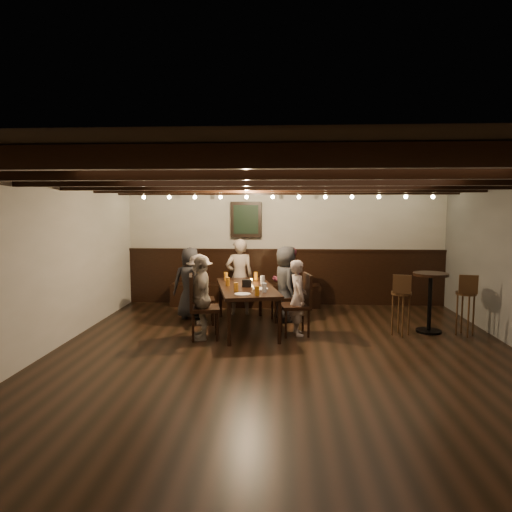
# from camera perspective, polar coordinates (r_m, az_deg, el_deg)

# --- Properties ---
(room) EXTENTS (7.00, 7.00, 7.00)m
(room) POSITION_cam_1_polar(r_m,az_deg,el_deg) (8.16, 1.70, -0.37)
(room) COLOR black
(room) RESTS_ON ground
(dining_table) EXTENTS (1.22, 2.03, 0.71)m
(dining_table) POSITION_cam_1_polar(r_m,az_deg,el_deg) (7.45, -1.19, -4.26)
(dining_table) COLOR black
(dining_table) RESTS_ON floor
(chair_left_near) EXTENTS (0.48, 0.48, 0.88)m
(chair_left_near) POSITION_cam_1_polar(r_m,az_deg,el_deg) (7.91, -6.80, -6.52)
(chair_left_near) COLOR black
(chair_left_near) RESTS_ON floor
(chair_left_far) EXTENTS (0.53, 0.53, 0.98)m
(chair_left_far) POSITION_cam_1_polar(r_m,az_deg,el_deg) (7.03, -6.60, -7.86)
(chair_left_far) COLOR black
(chair_left_far) RESTS_ON floor
(chair_right_near) EXTENTS (0.47, 0.47, 0.87)m
(chair_right_near) POSITION_cam_1_polar(r_m,az_deg,el_deg) (8.08, 3.50, -6.24)
(chair_right_near) COLOR black
(chair_right_near) RESTS_ON floor
(chair_right_far) EXTENTS (0.52, 0.52, 0.96)m
(chair_right_far) POSITION_cam_1_polar(r_m,az_deg,el_deg) (7.22, 5.01, -7.51)
(chair_right_far) COLOR black
(chair_right_far) RESTS_ON floor
(person_bench_left) EXTENTS (0.70, 0.53, 1.29)m
(person_bench_left) POSITION_cam_1_polar(r_m,az_deg,el_deg) (8.28, -8.18, -3.33)
(person_bench_left) COLOR #272729
(person_bench_left) RESTS_ON floor
(person_bench_centre) EXTENTS (0.58, 0.44, 1.42)m
(person_bench_centre) POSITION_cam_1_polar(r_m,az_deg,el_deg) (8.47, -2.09, -2.62)
(person_bench_centre) COLOR slate
(person_bench_centre) RESTS_ON floor
(person_bench_right) EXTENTS (0.70, 0.59, 1.26)m
(person_bench_right) POSITION_cam_1_polar(r_m,az_deg,el_deg) (8.48, 4.09, -3.15)
(person_bench_right) COLOR maroon
(person_bench_right) RESTS_ON floor
(person_left_near) EXTENTS (0.60, 0.85, 1.20)m
(person_left_near) POSITION_cam_1_polar(r_m,az_deg,el_deg) (7.85, -7.06, -4.16)
(person_left_near) COLOR gray
(person_left_near) RESTS_ON floor
(person_left_far) EXTENTS (0.46, 0.79, 1.27)m
(person_left_far) POSITION_cam_1_polar(r_m,az_deg,el_deg) (6.96, -6.88, -5.18)
(person_left_far) COLOR gray
(person_left_far) RESTS_ON floor
(person_right_near) EXTENTS (0.54, 0.72, 1.32)m
(person_right_near) POSITION_cam_1_polar(r_m,az_deg,el_deg) (8.01, 3.74, -3.48)
(person_right_near) COLOR #28282A
(person_right_near) RESTS_ON floor
(person_right_far) EXTENTS (0.36, 0.48, 1.18)m
(person_right_far) POSITION_cam_1_polar(r_m,az_deg,el_deg) (7.16, 5.26, -5.20)
(person_right_far) COLOR #AB9890
(person_right_far) RESTS_ON floor
(pint_a) EXTENTS (0.07, 0.07, 0.14)m
(pint_a) POSITION_cam_1_polar(r_m,az_deg,el_deg) (8.09, -3.79, -2.53)
(pint_a) COLOR #BF7219
(pint_a) RESTS_ON dining_table
(pint_b) EXTENTS (0.07, 0.07, 0.14)m
(pint_b) POSITION_cam_1_polar(r_m,az_deg,el_deg) (8.10, -0.01, -2.51)
(pint_b) COLOR #BF7219
(pint_b) RESTS_ON dining_table
(pint_c) EXTENTS (0.07, 0.07, 0.14)m
(pint_c) POSITION_cam_1_polar(r_m,az_deg,el_deg) (7.50, -3.56, -3.21)
(pint_c) COLOR #BF7219
(pint_c) RESTS_ON dining_table
(pint_d) EXTENTS (0.07, 0.07, 0.14)m
(pint_d) POSITION_cam_1_polar(r_m,az_deg,el_deg) (7.67, 0.85, -2.99)
(pint_d) COLOR silver
(pint_d) RESTS_ON dining_table
(pint_e) EXTENTS (0.07, 0.07, 0.14)m
(pint_e) POSITION_cam_1_polar(r_m,az_deg,el_deg) (6.96, -2.52, -3.92)
(pint_e) COLOR #BF7219
(pint_e) RESTS_ON dining_table
(pint_f) EXTENTS (0.07, 0.07, 0.14)m
(pint_f) POSITION_cam_1_polar(r_m,az_deg,el_deg) (6.92, 1.04, -3.97)
(pint_f) COLOR silver
(pint_f) RESTS_ON dining_table
(pint_g) EXTENTS (0.07, 0.07, 0.14)m
(pint_g) POSITION_cam_1_polar(r_m,az_deg,el_deg) (6.66, 0.11, -4.37)
(pint_g) COLOR #BF7219
(pint_g) RESTS_ON dining_table
(plate_near) EXTENTS (0.24, 0.24, 0.01)m
(plate_near) POSITION_cam_1_polar(r_m,az_deg,el_deg) (6.74, -1.70, -4.79)
(plate_near) COLOR white
(plate_near) RESTS_ON dining_table
(plate_far) EXTENTS (0.24, 0.24, 0.01)m
(plate_far) POSITION_cam_1_polar(r_m,az_deg,el_deg) (7.17, 0.55, -4.13)
(plate_far) COLOR white
(plate_far) RESTS_ON dining_table
(condiment_caddy) EXTENTS (0.15, 0.10, 0.12)m
(condiment_caddy) POSITION_cam_1_polar(r_m,az_deg,el_deg) (7.38, -1.14, -3.42)
(condiment_caddy) COLOR black
(condiment_caddy) RESTS_ON dining_table
(candle) EXTENTS (0.05, 0.05, 0.05)m
(candle) POSITION_cam_1_polar(r_m,az_deg,el_deg) (7.75, -0.59, -3.24)
(candle) COLOR beige
(candle) RESTS_ON dining_table
(high_top_table) EXTENTS (0.54, 0.54, 0.96)m
(high_top_table) POSITION_cam_1_polar(r_m,az_deg,el_deg) (7.77, 20.93, -4.39)
(high_top_table) COLOR black
(high_top_table) RESTS_ON floor
(bar_stool_left) EXTENTS (0.32, 0.34, 0.97)m
(bar_stool_left) POSITION_cam_1_polar(r_m,az_deg,el_deg) (7.49, 17.64, -6.75)
(bar_stool_left) COLOR #331E10
(bar_stool_left) RESTS_ON floor
(bar_stool_right) EXTENTS (0.32, 0.33, 0.97)m
(bar_stool_right) POSITION_cam_1_polar(r_m,az_deg,el_deg) (7.84, 24.70, -6.45)
(bar_stool_right) COLOR #331E10
(bar_stool_right) RESTS_ON floor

